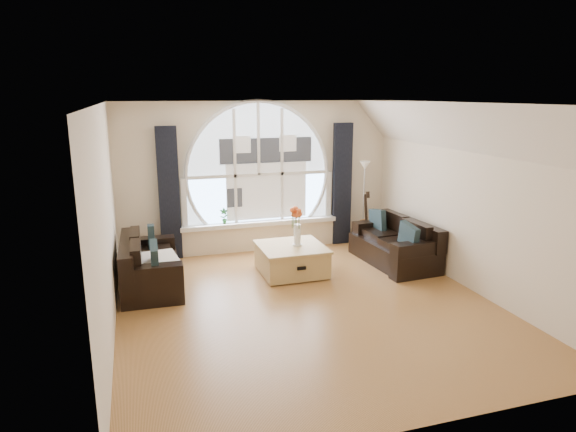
{
  "coord_description": "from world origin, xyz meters",
  "views": [
    {
      "loc": [
        -2.14,
        -6.06,
        2.82
      ],
      "look_at": [
        0.0,
        0.9,
        1.05
      ],
      "focal_mm": 31.44,
      "sensor_mm": 36.0,
      "label": 1
    }
  ],
  "objects_px": {
    "coffee_chest": "(291,258)",
    "sofa_right": "(394,241)",
    "vase_flowers": "(297,222)",
    "potted_plant": "(224,216)",
    "sofa_left": "(150,261)",
    "floor_lamp": "(364,203)",
    "guitar": "(364,218)"
  },
  "relations": [
    {
      "from": "sofa_left",
      "to": "coffee_chest",
      "type": "relative_size",
      "value": 1.61
    },
    {
      "from": "vase_flowers",
      "to": "potted_plant",
      "type": "distance_m",
      "value": 1.68
    },
    {
      "from": "guitar",
      "to": "sofa_right",
      "type": "bearing_deg",
      "value": -85.23
    },
    {
      "from": "vase_flowers",
      "to": "floor_lamp",
      "type": "xyz_separation_m",
      "value": [
        1.71,
        1.18,
        -0.05
      ]
    },
    {
      "from": "sofa_right",
      "to": "vase_flowers",
      "type": "distance_m",
      "value": 1.78
    },
    {
      "from": "coffee_chest",
      "to": "sofa_right",
      "type": "bearing_deg",
      "value": -1.55
    },
    {
      "from": "sofa_left",
      "to": "vase_flowers",
      "type": "bearing_deg",
      "value": -0.56
    },
    {
      "from": "coffee_chest",
      "to": "guitar",
      "type": "bearing_deg",
      "value": 30.82
    },
    {
      "from": "sofa_right",
      "to": "potted_plant",
      "type": "relative_size",
      "value": 5.89
    },
    {
      "from": "coffee_chest",
      "to": "floor_lamp",
      "type": "distance_m",
      "value": 2.21
    },
    {
      "from": "sofa_left",
      "to": "potted_plant",
      "type": "relative_size",
      "value": 5.84
    },
    {
      "from": "sofa_left",
      "to": "coffee_chest",
      "type": "xyz_separation_m",
      "value": [
        2.18,
        -0.05,
        -0.15
      ]
    },
    {
      "from": "sofa_left",
      "to": "floor_lamp",
      "type": "bearing_deg",
      "value": 16.87
    },
    {
      "from": "floor_lamp",
      "to": "guitar",
      "type": "distance_m",
      "value": 0.28
    },
    {
      "from": "sofa_right",
      "to": "sofa_left",
      "type": "bearing_deg",
      "value": 174.34
    },
    {
      "from": "vase_flowers",
      "to": "sofa_left",
      "type": "bearing_deg",
      "value": 178.13
    },
    {
      "from": "guitar",
      "to": "potted_plant",
      "type": "height_order",
      "value": "guitar"
    },
    {
      "from": "coffee_chest",
      "to": "guitar",
      "type": "xyz_separation_m",
      "value": [
        1.79,
        1.08,
        0.28
      ]
    },
    {
      "from": "sofa_left",
      "to": "floor_lamp",
      "type": "distance_m",
      "value": 4.15
    },
    {
      "from": "guitar",
      "to": "potted_plant",
      "type": "relative_size",
      "value": 3.74
    },
    {
      "from": "coffee_chest",
      "to": "guitar",
      "type": "distance_m",
      "value": 2.11
    },
    {
      "from": "sofa_right",
      "to": "potted_plant",
      "type": "xyz_separation_m",
      "value": [
        -2.65,
        1.41,
        0.29
      ]
    },
    {
      "from": "vase_flowers",
      "to": "sofa_right",
      "type": "bearing_deg",
      "value": -0.58
    },
    {
      "from": "sofa_left",
      "to": "coffee_chest",
      "type": "distance_m",
      "value": 2.19
    },
    {
      "from": "sofa_right",
      "to": "potted_plant",
      "type": "height_order",
      "value": "potted_plant"
    },
    {
      "from": "floor_lamp",
      "to": "potted_plant",
      "type": "bearing_deg",
      "value": 175.43
    },
    {
      "from": "sofa_right",
      "to": "floor_lamp",
      "type": "relative_size",
      "value": 1.04
    },
    {
      "from": "guitar",
      "to": "floor_lamp",
      "type": "bearing_deg",
      "value": 84.9
    },
    {
      "from": "sofa_left",
      "to": "guitar",
      "type": "xyz_separation_m",
      "value": [
        3.97,
        1.03,
        0.13
      ]
    },
    {
      "from": "sofa_left",
      "to": "floor_lamp",
      "type": "height_order",
      "value": "floor_lamp"
    },
    {
      "from": "coffee_chest",
      "to": "potted_plant",
      "type": "xyz_separation_m",
      "value": [
        -0.83,
        1.37,
        0.44
      ]
    },
    {
      "from": "sofa_right",
      "to": "coffee_chest",
      "type": "xyz_separation_m",
      "value": [
        -1.81,
        0.04,
        -0.15
      ]
    }
  ]
}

